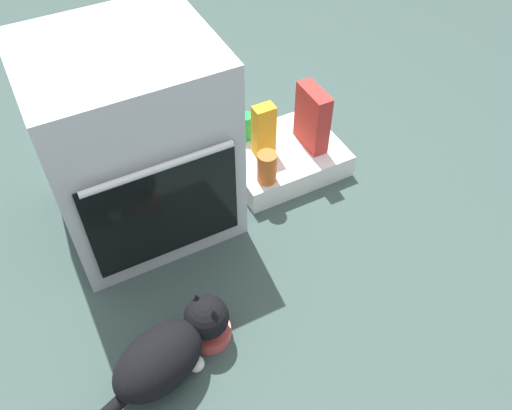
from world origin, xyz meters
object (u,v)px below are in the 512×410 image
Objects in this scene: cat at (168,352)px; soda_can at (246,126)px; juice_carton at (264,130)px; sauce_jar at (267,167)px; food_bowl at (210,331)px; pantry_cabinet at (283,157)px; cereal_box at (312,118)px; oven at (134,142)px.

soda_can reaches higher than cat.
cat is at bearing -135.63° from juice_carton.
cat is at bearing -140.09° from sauce_jar.
food_bowl is at bearing -124.50° from soda_can.
juice_carton is at bearing 66.43° from sauce_jar.
sauce_jar is (0.65, 0.54, 0.06)m from cat.
pantry_cabinet is at bearing 21.94° from cat.
juice_carton is (0.72, 0.70, 0.11)m from cat.
soda_can reaches higher than pantry_cabinet.
cat is (-0.16, -0.05, 0.09)m from food_bowl.
food_bowl is at bearing -130.55° from juice_carton.
cereal_box is (0.92, 0.65, 0.13)m from cat.
sauce_jar is at bearing -17.58° from oven.
food_bowl is at bearing 0.00° from cat.
oven is at bearing 177.20° from cereal_box.
juice_carton reaches higher than food_bowl.
cat reaches higher than pantry_cabinet.
food_bowl is 0.70m from sauce_jar.
juice_carton reaches higher than sauce_jar.
oven is 0.54m from sauce_jar.
cat is 1.08m from soda_can.
food_bowl is 0.94m from soda_can.
juice_carton is (-0.09, 0.02, 0.18)m from pantry_cabinet.
cat reaches higher than food_bowl.
sauce_jar is at bearing 45.19° from food_bowl.
juice_carton is 0.14m from soda_can.
soda_can is (0.69, 0.82, 0.05)m from cat.
cereal_box is (0.76, 0.60, 0.22)m from food_bowl.
pantry_cabinet is 0.25m from sauce_jar.
sauce_jar is at bearing -113.57° from juice_carton.
juice_carton is (0.55, 0.65, 0.20)m from food_bowl.
oven reaches higher than juice_carton.
cereal_box is (0.21, -0.05, 0.02)m from juice_carton.
food_bowl is at bearing -135.69° from pantry_cabinet.
pantry_cabinet is at bearing -51.35° from soda_can.
soda_can is at bearing 14.13° from oven.
pantry_cabinet is at bearing 167.85° from cereal_box.
cereal_box is 0.30m from soda_can.
juice_carton is 2.00× the size of soda_can.
pantry_cabinet is 2.08× the size of juice_carton.
cereal_box reaches higher than sauce_jar.
sauce_jar is 0.29m from soda_can.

